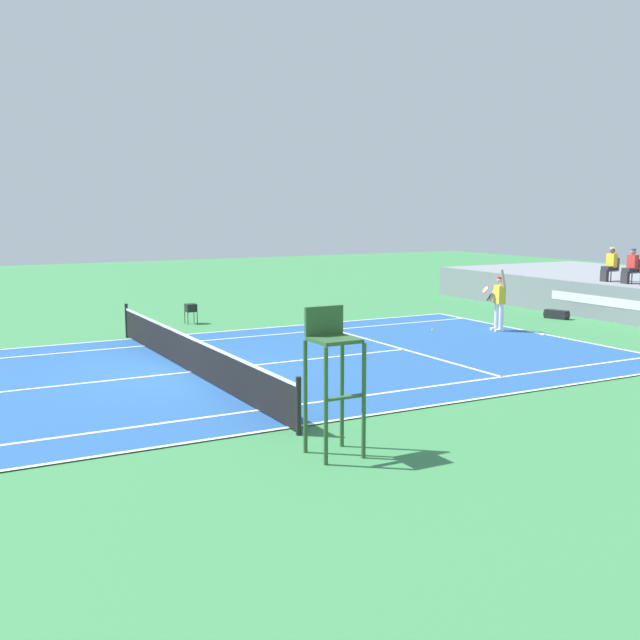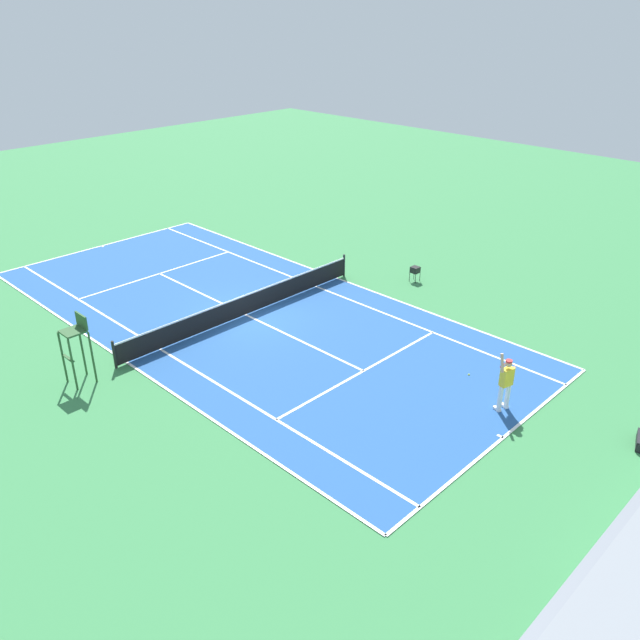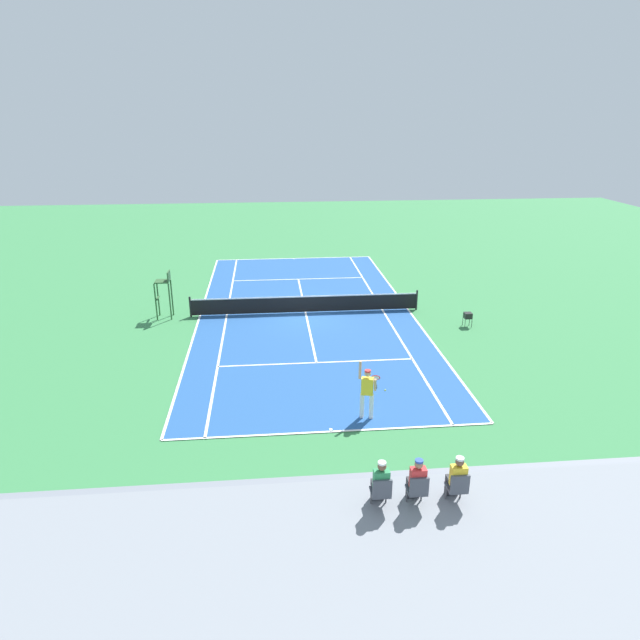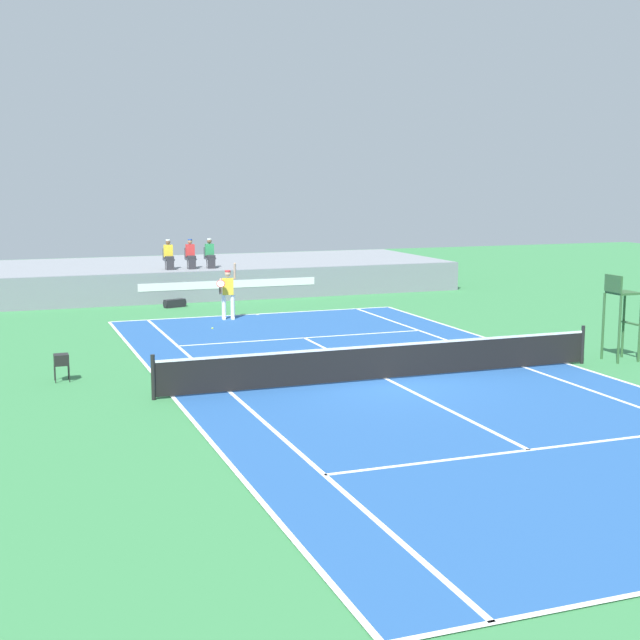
% 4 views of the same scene
% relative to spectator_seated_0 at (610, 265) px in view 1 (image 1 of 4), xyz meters
% --- Properties ---
extents(ground_plane, '(80.00, 80.00, 0.00)m').
position_rel_spectator_seated_0_xyz_m(ground_plane, '(2.27, -17.33, -1.91)').
color(ground_plane, '#387F47').
extents(court, '(11.08, 23.88, 0.03)m').
position_rel_spectator_seated_0_xyz_m(court, '(2.27, -17.33, -1.90)').
color(court, '#235193').
rests_on(court, ground).
extents(net, '(11.98, 0.10, 1.07)m').
position_rel_spectator_seated_0_xyz_m(net, '(2.27, -17.33, -1.38)').
color(net, black).
rests_on(net, ground).
extents(barrier_wall, '(21.83, 0.25, 1.30)m').
position_rel_spectator_seated_0_xyz_m(barrier_wall, '(2.27, -1.21, -1.26)').
color(barrier_wall, gray).
rests_on(barrier_wall, ground).
extents(spectator_seated_0, '(0.44, 0.60, 1.27)m').
position_rel_spectator_seated_0_xyz_m(spectator_seated_0, '(0.00, 0.00, 0.00)').
color(spectator_seated_0, '#474C56').
rests_on(spectator_seated_0, bleacher_platform).
extents(spectator_seated_1, '(0.44, 0.60, 1.27)m').
position_rel_spectator_seated_0_xyz_m(spectator_seated_1, '(0.94, 0.00, 0.00)').
color(spectator_seated_1, '#474C56').
rests_on(spectator_seated_1, bleacher_platform).
extents(tennis_player, '(0.83, 0.61, 2.08)m').
position_rel_spectator_seated_0_xyz_m(tennis_player, '(0.96, -6.26, -0.91)').
color(tennis_player, white).
rests_on(tennis_player, ground).
extents(tennis_ball, '(0.07, 0.07, 0.07)m').
position_rel_spectator_seated_0_xyz_m(tennis_ball, '(-0.09, -8.15, -1.87)').
color(tennis_ball, '#D1E533').
rests_on(tennis_ball, ground).
extents(umpire_chair, '(0.77, 0.77, 2.44)m').
position_rel_spectator_seated_0_xyz_m(umpire_chair, '(9.43, -17.33, -0.35)').
color(umpire_chair, '#2D562D').
rests_on(umpire_chair, ground).
extents(equipment_bag, '(0.95, 0.59, 0.32)m').
position_rel_spectator_seated_0_xyz_m(equipment_bag, '(-0.26, -2.38, -1.75)').
color(equipment_bag, black).
rests_on(equipment_bag, ground).
extents(ball_hopper, '(0.36, 0.36, 0.70)m').
position_rel_spectator_seated_0_xyz_m(ball_hopper, '(-5.52, -14.59, -1.34)').
color(ball_hopper, black).
rests_on(ball_hopper, ground).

